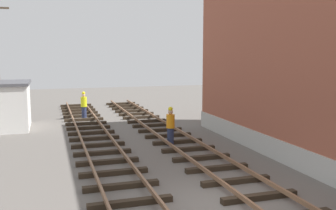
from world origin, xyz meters
name	(u,v)px	position (x,y,z in m)	size (l,w,h in m)	color
ground_plane	(217,205)	(0.00, 0.00, 0.00)	(80.00, 80.00, 0.00)	#605B56
track_near_building	(260,196)	(1.39, 0.00, 0.13)	(2.50, 46.85, 0.32)	#2D2319
control_hut	(3,105)	(-7.07, 14.10, 1.39)	(3.00, 3.80, 2.76)	silver
track_worker_foreground	(170,126)	(0.96, 7.35, 0.93)	(0.40, 0.40, 1.87)	#262D4C
track_worker_distant	(84,106)	(-2.32, 16.07, 0.93)	(0.40, 0.40, 1.87)	#262D4C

